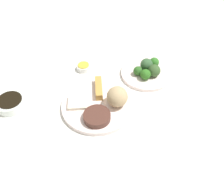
{
  "coord_description": "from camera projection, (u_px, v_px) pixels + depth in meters",
  "views": [
    {
      "loc": [
        -0.23,
        0.6,
        0.75
      ],
      "look_at": [
        -0.07,
        -0.09,
        0.06
      ],
      "focal_mm": 43.57,
      "sensor_mm": 36.0,
      "label": 1
    }
  ],
  "objects": [
    {
      "name": "broccoli_floret_3",
      "position": [
        154.0,
        71.0,
        1.06
      ],
      "size": [
        0.05,
        0.05,
        0.05
      ],
      "primitive_type": "sphere",
      "color": "#38582C",
      "rests_on": "broccoli_plate"
    },
    {
      "name": "sauce_ramekin_hot_mustard",
      "position": [
        84.0,
        67.0,
        1.12
      ],
      "size": [
        0.06,
        0.06,
        0.02
      ],
      "primitive_type": "cylinder",
      "color": "white",
      "rests_on": "tabletop"
    },
    {
      "name": "broccoli_floret_1",
      "position": [
        138.0,
        71.0,
        1.07
      ],
      "size": [
        0.04,
        0.04,
        0.04
      ],
      "primitive_type": "sphere",
      "color": "#2E6324",
      "rests_on": "broccoli_plate"
    },
    {
      "name": "broccoli_floret_0",
      "position": [
        154.0,
        62.0,
        1.11
      ],
      "size": [
        0.04,
        0.04,
        0.04
      ],
      "primitive_type": "sphere",
      "color": "#317126",
      "rests_on": "broccoli_plate"
    },
    {
      "name": "soy_sauce_bowl",
      "position": [
        11.0,
        103.0,
        0.97
      ],
      "size": [
        0.11,
        0.11,
        0.03
      ],
      "primitive_type": "cylinder",
      "color": "white",
      "rests_on": "tabletop"
    },
    {
      "name": "soy_sauce_bowl_liquid",
      "position": [
        9.0,
        100.0,
        0.96
      ],
      "size": [
        0.09,
        0.09,
        0.0
      ],
      "primitive_type": "cylinder",
      "color": "black",
      "rests_on": "soy_sauce_bowl"
    },
    {
      "name": "stir_fry_heap",
      "position": [
        97.0,
        117.0,
        0.91
      ],
      "size": [
        0.09,
        0.09,
        0.02
      ],
      "primitive_type": "cylinder",
      "color": "#502E25",
      "rests_on": "main_plate"
    },
    {
      "name": "crab_rangoon_wonton",
      "position": [
        79.0,
        103.0,
        0.96
      ],
      "size": [
        0.09,
        0.08,
        0.01
      ],
      "primitive_type": "cube",
      "rotation": [
        0.0,
        0.0,
        0.3
      ],
      "color": "beige",
      "rests_on": "main_plate"
    },
    {
      "name": "tabletop",
      "position": [
        88.0,
        113.0,
        0.97
      ],
      "size": [
        2.2,
        2.2,
        0.02
      ],
      "primitive_type": "cube",
      "color": "white",
      "rests_on": "ground"
    },
    {
      "name": "broccoli_floret_2",
      "position": [
        147.0,
        65.0,
        1.09
      ],
      "size": [
        0.05,
        0.05,
        0.05
      ],
      "primitive_type": "sphere",
      "color": "#365D36",
      "rests_on": "broccoli_plate"
    },
    {
      "name": "broccoli_floret_4",
      "position": [
        145.0,
        74.0,
        1.05
      ],
      "size": [
        0.04,
        0.04,
        0.04
      ],
      "primitive_type": "sphere",
      "color": "#2F6D20",
      "rests_on": "broccoli_plate"
    },
    {
      "name": "broccoli_plate",
      "position": [
        146.0,
        73.0,
        1.1
      ],
      "size": [
        0.21,
        0.21,
        0.01
      ],
      "primitive_type": "cylinder",
      "color": "white",
      "rests_on": "tabletop"
    },
    {
      "name": "main_plate",
      "position": [
        98.0,
        105.0,
        0.97
      ],
      "size": [
        0.26,
        0.26,
        0.02
      ],
      "primitive_type": "cylinder",
      "color": "white",
      "rests_on": "tabletop"
    },
    {
      "name": "rice_scoop",
      "position": [
        117.0,
        97.0,
        0.94
      ],
      "size": [
        0.07,
        0.07,
        0.07
      ],
      "primitive_type": "sphere",
      "color": "tan",
      "rests_on": "main_plate"
    },
    {
      "name": "spring_roll",
      "position": [
        99.0,
        88.0,
        1.0
      ],
      "size": [
        0.06,
        0.11,
        0.03
      ],
      "primitive_type": "cube",
      "rotation": [
        0.0,
        0.0,
        1.88
      ],
      "color": "gold",
      "rests_on": "main_plate"
    },
    {
      "name": "sauce_ramekin_hot_mustard_liquid",
      "position": [
        83.0,
        65.0,
        1.11
      ],
      "size": [
        0.05,
        0.05,
        0.0
      ],
      "primitive_type": "cylinder",
      "color": "gold",
      "rests_on": "sauce_ramekin_hot_mustard"
    }
  ]
}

